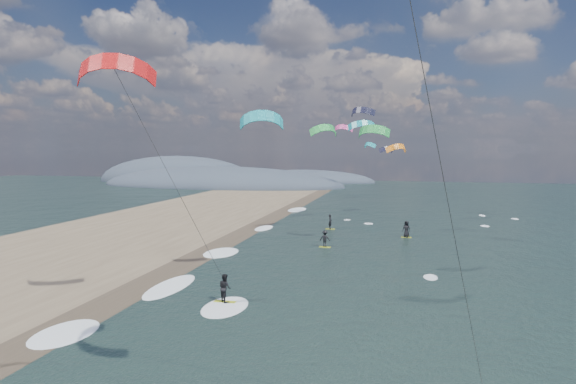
# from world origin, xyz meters

# --- Properties ---
(wet_sand_strip) EXTENTS (3.00, 240.00, 0.00)m
(wet_sand_strip) POSITION_xyz_m (-12.00, 10.00, 0.00)
(wet_sand_strip) COLOR #382D23
(wet_sand_strip) RESTS_ON ground
(coastal_hills) EXTENTS (80.00, 41.00, 15.00)m
(coastal_hills) POSITION_xyz_m (-44.84, 107.86, 0.00)
(coastal_hills) COLOR #3D4756
(coastal_hills) RESTS_ON ground
(kitesurfer_near_b) EXTENTS (7.18, 8.73, 14.70)m
(kitesurfer_near_b) POSITION_xyz_m (-7.53, 8.34, 9.65)
(kitesurfer_near_b) COLOR gold
(kitesurfer_near_b) RESTS_ON ground
(far_kitesurfers) EXTENTS (9.83, 11.20, 1.80)m
(far_kitesurfers) POSITION_xyz_m (0.79, 35.35, 0.87)
(far_kitesurfers) COLOR gold
(far_kitesurfers) RESTS_ON ground
(bg_kite_field) EXTENTS (13.18, 77.46, 6.34)m
(bg_kite_field) POSITION_xyz_m (-0.41, 53.71, 12.04)
(bg_kite_field) COLOR teal
(bg_kite_field) RESTS_ON ground
(shoreline_surf) EXTENTS (2.40, 79.40, 0.11)m
(shoreline_surf) POSITION_xyz_m (-10.80, 14.75, 0.00)
(shoreline_surf) COLOR white
(shoreline_surf) RESTS_ON ground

